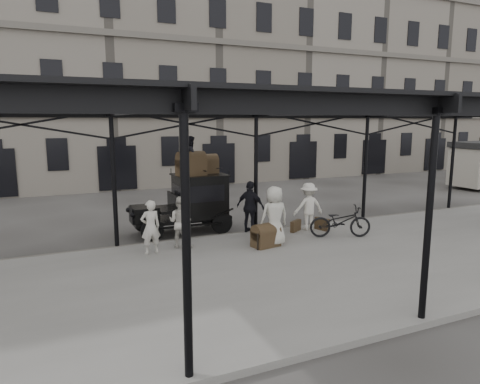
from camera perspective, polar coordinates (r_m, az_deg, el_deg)
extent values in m
plane|color=#383533|center=(14.27, 5.65, -7.50)|extent=(120.00, 120.00, 0.00)
cube|color=slate|center=(12.64, 10.20, -9.53)|extent=(28.00, 8.00, 0.15)
cylinder|color=black|center=(21.86, 26.43, 3.24)|extent=(0.14, 0.14, 4.30)
cylinder|color=black|center=(15.55, 2.13, 2.06)|extent=(0.14, 0.14, 4.30)
cylinder|color=black|center=(9.31, 23.82, -3.83)|extent=(0.14, 0.14, 4.30)
cube|color=black|center=(15.42, 2.19, 10.68)|extent=(22.00, 0.10, 0.45)
cube|color=black|center=(9.10, 24.82, 10.62)|extent=(22.00, 0.10, 0.45)
cube|color=black|center=(12.22, 10.04, 11.64)|extent=(22.50, 9.00, 0.08)
cube|color=silver|center=(12.22, 10.05, 11.97)|extent=(18.00, 7.00, 0.04)
cube|color=slate|center=(30.73, -11.51, 14.63)|extent=(64.00, 8.00, 14.00)
cylinder|color=black|center=(30.00, 28.86, 0.84)|extent=(0.50, 2.30, 0.50)
cylinder|color=black|center=(15.19, -11.62, -5.04)|extent=(0.80, 0.10, 0.80)
cylinder|color=black|center=(16.56, -12.70, -3.87)|extent=(0.80, 0.10, 0.80)
cylinder|color=black|center=(15.92, -2.43, -4.17)|extent=(0.80, 0.10, 0.80)
cylinder|color=black|center=(17.23, -4.20, -3.13)|extent=(0.80, 0.10, 0.80)
cube|color=black|center=(16.13, -7.85, -3.53)|extent=(3.60, 1.25, 0.12)
cube|color=black|center=(15.75, -12.60, -2.87)|extent=(0.90, 1.00, 0.55)
cube|color=black|center=(15.67, -14.28, -3.00)|extent=(0.06, 0.70, 0.55)
cube|color=black|center=(15.90, -9.79, -2.29)|extent=(0.70, 1.30, 0.10)
cube|color=black|center=(16.19, -5.37, -0.54)|extent=(1.80, 1.45, 1.55)
cube|color=black|center=(15.47, -4.51, -0.25)|extent=(1.40, 0.02, 0.60)
cube|color=black|center=(16.07, -5.41, 2.27)|extent=(1.90, 1.55, 0.06)
imported|color=beige|center=(13.26, -11.85, -4.60)|extent=(0.64, 0.45, 1.66)
imported|color=#BCB6AC|center=(13.76, -7.92, -3.97)|extent=(1.02, 1.01, 1.66)
imported|color=beige|center=(13.87, 4.61, -3.20)|extent=(0.96, 0.64, 1.94)
imported|color=black|center=(15.41, 1.40, -2.01)|extent=(1.01, 1.16, 1.88)
imported|color=silver|center=(15.99, 9.11, -1.92)|extent=(1.21, 0.79, 1.76)
imported|color=black|center=(15.27, 13.23, -3.84)|extent=(2.24, 1.48, 1.11)
imported|color=black|center=(15.79, -6.54, 4.85)|extent=(0.69, 0.80, 1.44)
cube|color=#8B6040|center=(14.75, 4.27, -5.31)|extent=(0.67, 0.55, 0.50)
cube|color=#453620|center=(16.17, 10.88, -4.21)|extent=(0.32, 0.62, 0.45)
cube|color=#453620|center=(15.85, 7.43, -4.50)|extent=(0.59, 0.45, 0.40)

